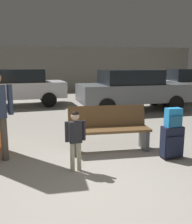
{
  "coord_description": "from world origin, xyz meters",
  "views": [
    {
      "loc": [
        -0.59,
        -3.1,
        1.72
      ],
      "look_at": [
        0.28,
        1.3,
        0.85
      ],
      "focal_mm": 39.9,
      "sensor_mm": 36.0,
      "label": 1
    }
  ],
  "objects_px": {
    "parked_car_near": "(132,89)",
    "parked_car_side": "(192,85)",
    "bench": "(109,129)",
    "backpack_bright": "(173,118)",
    "parked_car_far": "(15,86)",
    "suitcase": "(172,142)",
    "child": "(75,135)"
  },
  "relations": [
    {
      "from": "suitcase",
      "to": "parked_car_near",
      "type": "bearing_deg",
      "value": 79.14
    },
    {
      "from": "suitcase",
      "to": "bench",
      "type": "bearing_deg",
      "value": 146.51
    },
    {
      "from": "backpack_bright",
      "to": "suitcase",
      "type": "bearing_deg",
      "value": 120.96
    },
    {
      "from": "backpack_bright",
      "to": "child",
      "type": "bearing_deg",
      "value": -173.44
    },
    {
      "from": "bench",
      "to": "parked_car_far",
      "type": "bearing_deg",
      "value": 112.11
    },
    {
      "from": "child",
      "to": "parked_car_side",
      "type": "height_order",
      "value": "parked_car_side"
    },
    {
      "from": "backpack_bright",
      "to": "parked_car_side",
      "type": "relative_size",
      "value": 0.08
    },
    {
      "from": "bench",
      "to": "parked_car_far",
      "type": "height_order",
      "value": "parked_car_far"
    },
    {
      "from": "bench",
      "to": "suitcase",
      "type": "bearing_deg",
      "value": -33.49
    },
    {
      "from": "bench",
      "to": "backpack_bright",
      "type": "xyz_separation_m",
      "value": [
        1.02,
        -0.68,
        0.33
      ]
    },
    {
      "from": "child",
      "to": "parked_car_near",
      "type": "relative_size",
      "value": 0.24
    },
    {
      "from": "bench",
      "to": "parked_car_near",
      "type": "distance_m",
      "value": 4.62
    },
    {
      "from": "backpack_bright",
      "to": "child",
      "type": "distance_m",
      "value": 1.81
    },
    {
      "from": "child",
      "to": "parked_car_near",
      "type": "height_order",
      "value": "parked_car_near"
    },
    {
      "from": "backpack_bright",
      "to": "parked_car_near",
      "type": "bearing_deg",
      "value": 79.15
    },
    {
      "from": "parked_car_side",
      "to": "bench",
      "type": "bearing_deg",
      "value": -133.86
    },
    {
      "from": "bench",
      "to": "suitcase",
      "type": "height_order",
      "value": "bench"
    },
    {
      "from": "bench",
      "to": "parked_car_near",
      "type": "bearing_deg",
      "value": 64.91
    },
    {
      "from": "parked_car_near",
      "to": "bench",
      "type": "bearing_deg",
      "value": -115.09
    },
    {
      "from": "suitcase",
      "to": "child",
      "type": "distance_m",
      "value": 1.83
    },
    {
      "from": "bench",
      "to": "parked_car_far",
      "type": "distance_m",
      "value": 6.57
    },
    {
      "from": "bench",
      "to": "parked_car_near",
      "type": "xyz_separation_m",
      "value": [
        1.95,
        4.17,
        0.36
      ]
    },
    {
      "from": "parked_car_side",
      "to": "parked_car_near",
      "type": "bearing_deg",
      "value": -160.19
    },
    {
      "from": "parked_car_near",
      "to": "parked_car_side",
      "type": "bearing_deg",
      "value": 19.81
    },
    {
      "from": "parked_car_near",
      "to": "parked_car_far",
      "type": "distance_m",
      "value": 4.81
    },
    {
      "from": "child",
      "to": "parked_car_far",
      "type": "xyz_separation_m",
      "value": [
        -1.7,
        6.96,
        0.19
      ]
    },
    {
      "from": "suitcase",
      "to": "child",
      "type": "relative_size",
      "value": 0.61
    },
    {
      "from": "bench",
      "to": "parked_car_far",
      "type": "xyz_separation_m",
      "value": [
        -2.47,
        6.07,
        0.36
      ]
    },
    {
      "from": "suitcase",
      "to": "parked_car_side",
      "type": "xyz_separation_m",
      "value": [
        4.07,
        5.98,
        0.48
      ]
    },
    {
      "from": "child",
      "to": "parked_car_side",
      "type": "distance_m",
      "value": 8.53
    },
    {
      "from": "backpack_bright",
      "to": "bench",
      "type": "bearing_deg",
      "value": 146.49
    },
    {
      "from": "bench",
      "to": "parked_car_side",
      "type": "relative_size",
      "value": 0.38
    }
  ]
}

